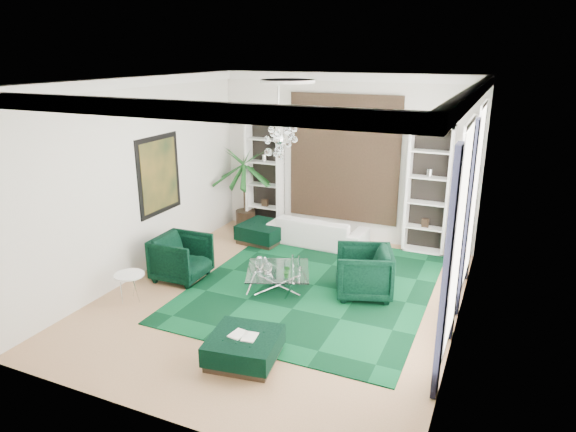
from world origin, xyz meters
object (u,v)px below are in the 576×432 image
at_px(coffee_table, 278,280).
at_px(palm, 244,176).
at_px(ottoman_front, 244,348).
at_px(armchair_left, 181,258).
at_px(sofa, 318,231).
at_px(ottoman_side, 263,233).
at_px(side_table, 131,288).
at_px(armchair_right, 364,272).

relative_size(coffee_table, palm, 0.43).
height_order(coffee_table, palm, palm).
bearing_deg(ottoman_front, armchair_left, 141.19).
bearing_deg(palm, coffee_table, -52.07).
distance_m(sofa, ottoman_side, 1.27).
relative_size(ottoman_side, side_table, 1.86).
relative_size(armchair_left, side_table, 1.83).
distance_m(ottoman_side, palm, 1.57).
relative_size(sofa, armchair_left, 2.32).
bearing_deg(ottoman_side, side_table, -102.55).
xyz_separation_m(side_table, palm, (-0.04, 4.34, 1.08)).
distance_m(sofa, palm, 2.33).
bearing_deg(armchair_left, ottoman_side, -13.69).
xyz_separation_m(armchair_right, side_table, (-3.69, -1.89, -0.20)).
xyz_separation_m(armchair_right, ottoman_front, (-0.98, -2.69, -0.26)).
height_order(armchair_left, ottoman_side, armchair_left).
distance_m(armchair_right, ottoman_side, 3.38).
bearing_deg(side_table, ottoman_front, -16.44).
bearing_deg(side_table, armchair_left, 76.24).
xyz_separation_m(coffee_table, side_table, (-2.19, -1.48, 0.06)).
relative_size(sofa, ottoman_front, 2.30).
height_order(armchair_right, side_table, armchair_right).
distance_m(ottoman_side, side_table, 3.71).
xyz_separation_m(armchair_right, coffee_table, (-1.51, -0.41, -0.26)).
xyz_separation_m(armchair_left, palm, (-0.33, 3.19, 0.89)).
xyz_separation_m(armchair_left, armchair_right, (3.41, 0.74, 0.01)).
bearing_deg(armchair_right, sofa, -160.39).
distance_m(armchair_right, coffee_table, 1.58).
distance_m(sofa, side_table, 4.47).
height_order(armchair_right, ottoman_front, armchair_right).
distance_m(armchair_left, palm, 3.33).
relative_size(coffee_table, side_table, 2.16).
bearing_deg(ottoman_front, side_table, 163.56).
distance_m(armchair_left, armchair_right, 3.49).
bearing_deg(armchair_right, side_table, -81.94).
bearing_deg(ottoman_front, palm, 118.16).
bearing_deg(ottoman_side, sofa, 16.19).
bearing_deg(ottoman_side, armchair_right, -30.99).
distance_m(armchair_right, side_table, 4.16).
height_order(ottoman_front, palm, palm).
bearing_deg(sofa, ottoman_side, 18.45).
height_order(sofa, ottoman_side, sofa).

